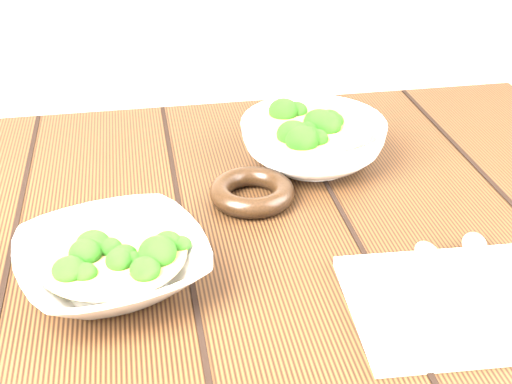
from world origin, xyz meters
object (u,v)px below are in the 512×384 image
at_px(soup_bowl_front, 113,262).
at_px(napkin, 455,303).
at_px(soup_bowl_back, 313,141).
at_px(trivet, 252,192).
at_px(table, 205,315).

bearing_deg(soup_bowl_front, napkin, -17.12).
relative_size(soup_bowl_back, trivet, 2.45).
relative_size(table, soup_bowl_back, 4.47).
xyz_separation_m(soup_bowl_front, trivet, (0.18, 0.14, -0.01)).
xyz_separation_m(soup_bowl_front, soup_bowl_back, (0.28, 0.23, 0.01)).
distance_m(table, soup_bowl_front, 0.19).
bearing_deg(table, soup_bowl_front, -144.50).
distance_m(soup_bowl_front, napkin, 0.36).
xyz_separation_m(soup_bowl_back, napkin, (0.07, -0.34, -0.03)).
height_order(table, trivet, trivet).
height_order(table, napkin, napkin).
bearing_deg(table, soup_bowl_back, 42.51).
relative_size(soup_bowl_front, trivet, 2.21).
height_order(soup_bowl_front, trivet, soup_bowl_front).
bearing_deg(trivet, napkin, -56.13).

